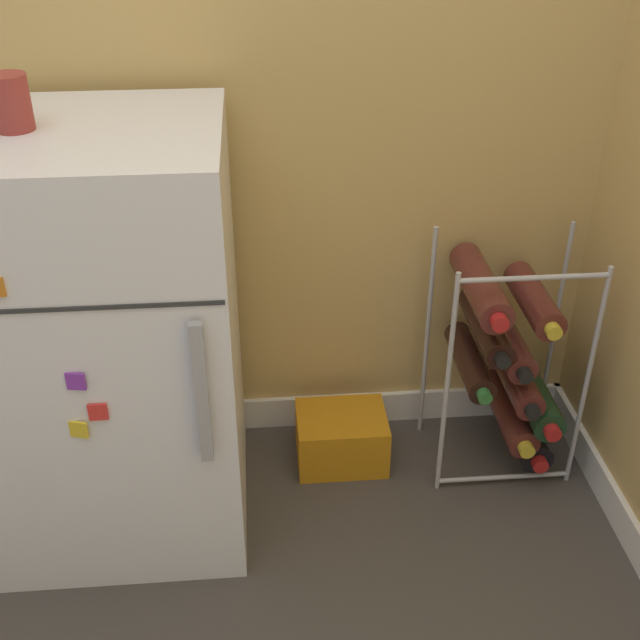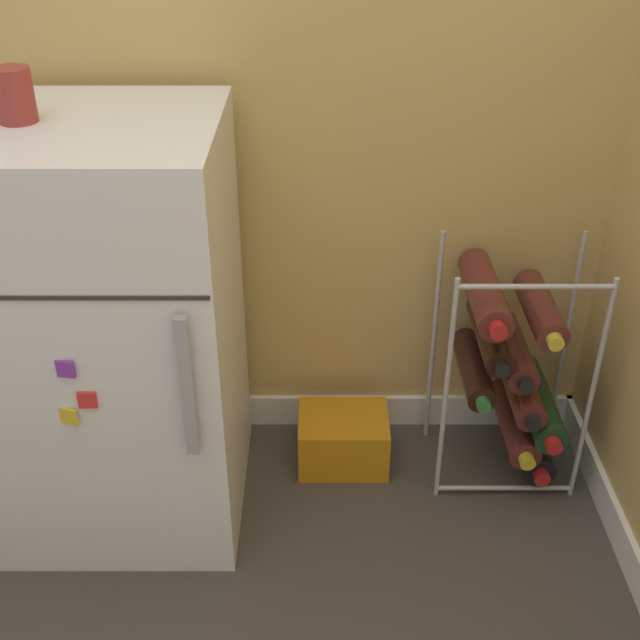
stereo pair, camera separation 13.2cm
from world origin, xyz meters
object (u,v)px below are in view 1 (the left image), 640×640
object	(u,v)px
wine_rack	(508,362)
soda_box	(341,438)
mini_fridge	(110,343)
fridge_top_cup	(11,103)

from	to	relation	value
wine_rack	soda_box	size ratio (longest dim) A/B	2.67
wine_rack	mini_fridge	bearing A→B (deg)	-173.32
soda_box	fridge_top_cup	xyz separation A→B (m)	(-0.63, -0.13, 0.93)
fridge_top_cup	wine_rack	bearing A→B (deg)	6.14
mini_fridge	fridge_top_cup	xyz separation A→B (m)	(-0.11, -0.00, 0.52)
soda_box	wine_rack	bearing A→B (deg)	-2.32
mini_fridge	soda_box	world-z (taller)	mini_fridge
wine_rack	soda_box	world-z (taller)	wine_rack
wine_rack	fridge_top_cup	world-z (taller)	fridge_top_cup
wine_rack	fridge_top_cup	bearing A→B (deg)	-173.86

